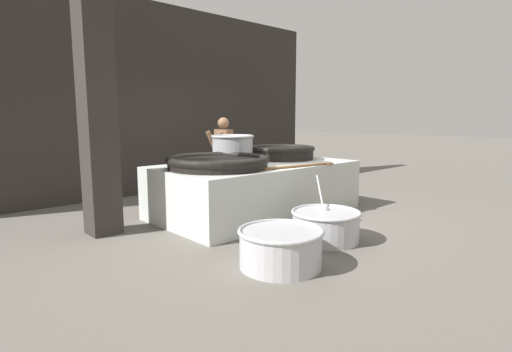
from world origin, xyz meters
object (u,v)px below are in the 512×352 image
object	(u,v)px
giant_wok_near	(218,162)
stock_pot	(233,147)
cook	(223,155)
prep_bowl_vegetables	(326,224)
giant_wok_far	(282,152)
prep_bowl_meat	(281,246)

from	to	relation	value
giant_wok_near	stock_pot	distance (m)	0.99
cook	prep_bowl_vegetables	xyz separation A→B (m)	(-0.71, -2.95, -0.62)
giant_wok_far	stock_pot	xyz separation A→B (m)	(-0.87, 0.32, 0.11)
cook	prep_bowl_vegetables	size ratio (longest dim) A/B	1.60
giant_wok_near	prep_bowl_meat	size ratio (longest dim) A/B	1.67
giant_wok_near	cook	distance (m)	1.78
giant_wok_far	prep_bowl_meat	bearing A→B (deg)	-136.80
stock_pot	prep_bowl_meat	world-z (taller)	stock_pot
giant_wok_near	stock_pot	bearing A→B (deg)	37.62
giant_wok_near	giant_wok_far	distance (m)	1.66
giant_wok_near	cook	world-z (taller)	cook
giant_wok_far	cook	xyz separation A→B (m)	(-0.48, 1.07, -0.10)
giant_wok_near	cook	size ratio (longest dim) A/B	0.97
giant_wok_far	cook	world-z (taller)	cook
prep_bowl_meat	stock_pot	bearing A→B (deg)	60.37
giant_wok_far	prep_bowl_vegetables	xyz separation A→B (m)	(-1.19, -1.89, -0.72)
prep_bowl_meat	giant_wok_far	bearing A→B (deg)	43.20
giant_wok_far	cook	distance (m)	1.17
prep_bowl_vegetables	giant_wok_far	bearing A→B (deg)	57.72
cook	giant_wok_near	bearing A→B (deg)	56.92
giant_wok_near	giant_wok_far	xyz separation A→B (m)	(1.64, 0.28, 0.03)
cook	giant_wok_far	bearing A→B (deg)	121.92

